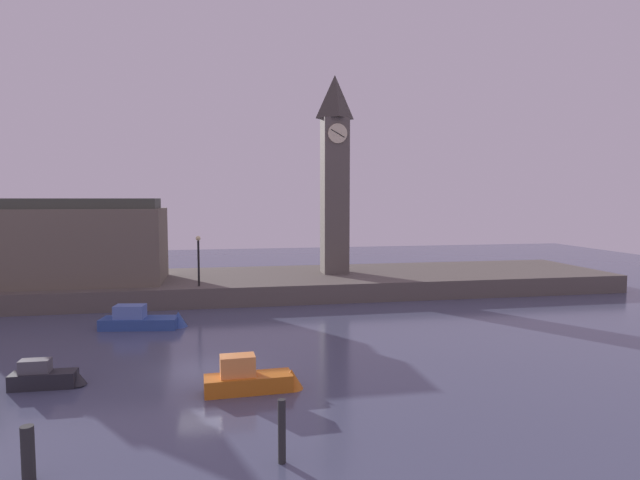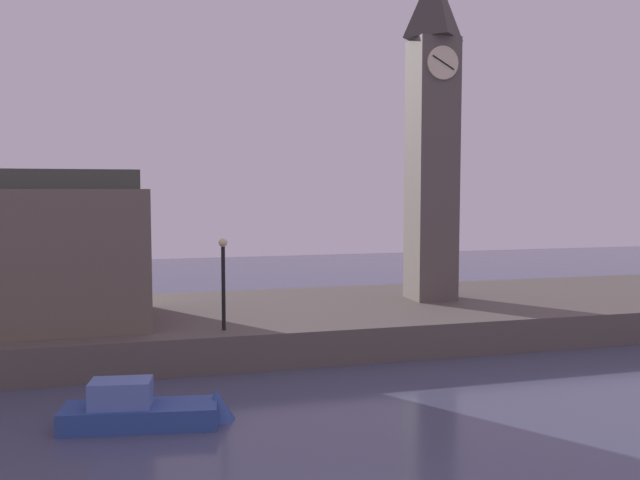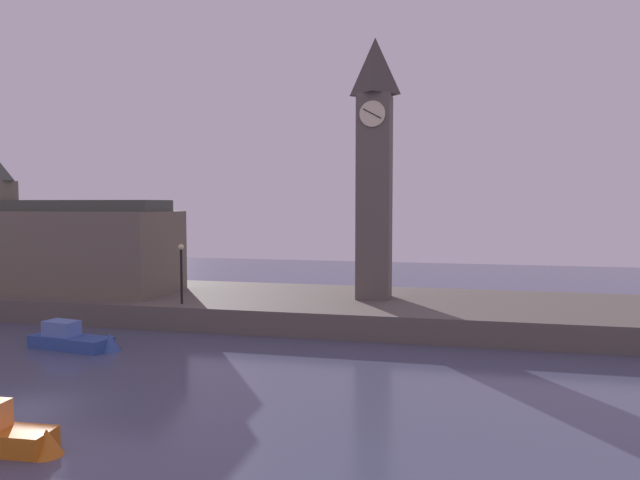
% 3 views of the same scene
% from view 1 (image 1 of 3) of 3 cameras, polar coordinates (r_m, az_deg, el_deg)
% --- Properties ---
extents(ground_plane, '(120.00, 120.00, 0.00)m').
position_cam_1_polar(ground_plane, '(26.16, -12.36, -13.61)').
color(ground_plane, '#474C66').
extents(far_embankment, '(70.00, 12.00, 1.50)m').
position_cam_1_polar(far_embankment, '(45.47, -11.68, -4.85)').
color(far_embankment, '#5B544C').
rests_on(far_embankment, ground).
extents(clock_tower, '(2.41, 2.45, 17.23)m').
position_cam_1_polar(clock_tower, '(46.36, 1.60, 7.42)').
color(clock_tower, '#5B544C').
rests_on(clock_tower, far_embankment).
extents(parliament_hall, '(14.84, 6.67, 9.86)m').
position_cam_1_polar(parliament_hall, '(45.32, -26.45, -0.15)').
color(parliament_hall, '#6B6051').
rests_on(parliament_hall, far_embankment).
extents(streetlamp, '(0.36, 0.36, 3.80)m').
position_cam_1_polar(streetlamp, '(40.45, -13.05, -1.57)').
color(streetlamp, black).
rests_on(streetlamp, far_embankment).
extents(mooring_post_left, '(0.37, 0.37, 1.63)m').
position_cam_1_polar(mooring_post_left, '(18.24, -29.12, -19.60)').
color(mooring_post_left, '#2C2C2C').
rests_on(mooring_post_left, ground).
extents(mooring_post_right, '(0.24, 0.24, 2.00)m').
position_cam_1_polar(mooring_post_right, '(17.12, -4.16, -20.00)').
color(mooring_post_right, '#2C2C2C').
rests_on(mooring_post_right, ground).
extents(boat_barge_dark, '(3.07, 0.95, 1.25)m').
position_cam_1_polar(boat_barge_dark, '(26.06, -27.41, -13.05)').
color(boat_barge_dark, '#232328').
rests_on(boat_barge_dark, ground).
extents(boat_patrol_orange, '(4.25, 1.40, 1.64)m').
position_cam_1_polar(boat_patrol_orange, '(23.02, -7.04, -14.73)').
color(boat_patrol_orange, orange).
rests_on(boat_patrol_orange, ground).
extents(boat_tour_blue, '(5.57, 2.23, 1.71)m').
position_cam_1_polar(boat_tour_blue, '(34.93, -18.15, -8.28)').
color(boat_tour_blue, '#2D4C93').
rests_on(boat_tour_blue, ground).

